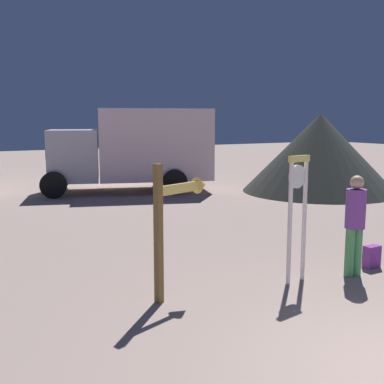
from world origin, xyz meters
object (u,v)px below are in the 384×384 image
dome_tent (319,153)px  person_near_clock (355,221)px  standing_clock (297,206)px  box_truck_near (136,147)px  arrow_sign (177,209)px  backpack (371,257)px

dome_tent → person_near_clock: bearing=-131.1°
dome_tent → standing_clock: bearing=-136.5°
box_truck_near → arrow_sign: bearing=-109.8°
box_truck_near → dome_tent: 6.75m
backpack → box_truck_near: 10.81m
arrow_sign → backpack: arrow_sign is taller
backpack → arrow_sign: bearing=171.6°
arrow_sign → box_truck_near: box_truck_near is taller
arrow_sign → dome_tent: size_ratio=0.36×
standing_clock → dome_tent: dome_tent is taller
standing_clock → backpack: standing_clock is taller
backpack → dome_tent: bearing=51.3°
arrow_sign → backpack: bearing=-8.4°
standing_clock → backpack: bearing=-3.7°
person_near_clock → dome_tent: bearing=48.9°
person_near_clock → standing_clock: bearing=165.1°
person_near_clock → box_truck_near: 10.92m
box_truck_near → standing_clock: bearing=-99.1°
backpack → box_truck_near: size_ratio=0.06×
box_truck_near → dome_tent: bearing=-31.6°
person_near_clock → backpack: 1.03m
standing_clock → person_near_clock: bearing=-14.9°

